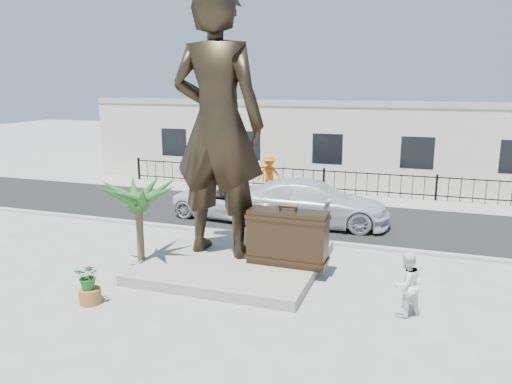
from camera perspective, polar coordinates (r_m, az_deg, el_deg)
ground at (r=14.38m, az=-2.64°, el=-10.64°), size 100.00×100.00×0.00m
street at (r=21.62m, az=5.18°, el=-2.69°), size 40.00×7.00×0.01m
curb at (r=18.36m, az=2.55°, el=-5.24°), size 40.00×0.25×0.12m
far_sidewalk at (r=25.41m, az=7.35°, el=-0.43°), size 40.00×2.50×0.02m
plinth at (r=15.79m, az=-2.33°, el=-7.88°), size 5.20×5.20×0.30m
fence at (r=26.05m, az=7.75°, el=1.21°), size 22.00×0.10×1.20m
building at (r=29.89m, az=9.44°, el=5.71°), size 28.00×7.00×4.40m
statue at (r=15.34m, az=-4.40°, el=7.68°), size 3.05×2.07×8.14m
suitcase at (r=14.88m, az=3.63°, el=-5.21°), size 2.36×0.79×1.65m
tourist at (r=12.87m, az=16.76°, el=-10.07°), size 1.01×1.01×1.65m
car_white at (r=21.07m, az=-2.76°, el=-1.12°), size 5.11×2.75×1.36m
car_silver at (r=20.13m, az=6.37°, el=-1.21°), size 6.40×3.17×1.79m
worker at (r=25.69m, az=1.52°, el=2.06°), size 1.45×1.23×1.95m
palm_tree at (r=16.00m, az=-12.91°, el=-8.50°), size 1.80×1.80×3.20m
planter at (r=13.92m, az=-18.42°, el=-11.23°), size 0.56×0.56×0.40m
shrub at (r=13.71m, az=-18.58°, el=-9.10°), size 0.77×0.71×0.71m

